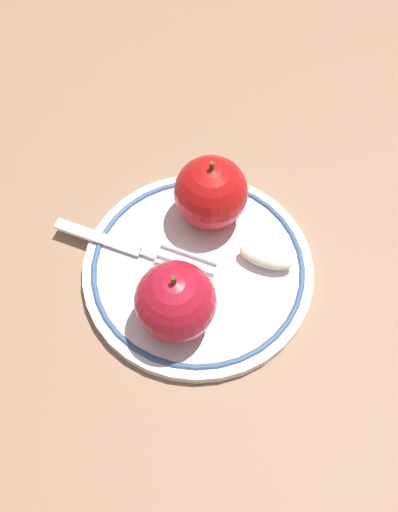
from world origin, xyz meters
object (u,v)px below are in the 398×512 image
(apple_red_whole, at_px, (175,302))
(fork, at_px, (128,248))
(apple_second_whole, at_px, (211,192))
(apple_slice_front, at_px, (267,256))
(plate, at_px, (199,269))

(apple_red_whole, bearing_deg, fork, -55.42)
(apple_second_whole, xyz_separation_m, fork, (0.09, 0.05, -0.04))
(apple_second_whole, relative_size, fork, 0.49)
(apple_red_whole, distance_m, apple_slice_front, 0.11)
(plate, height_order, apple_slice_front, apple_slice_front)
(apple_red_whole, bearing_deg, plate, -109.34)
(fork, bearing_deg, apple_slice_front, 15.53)
(plate, xyz_separation_m, apple_red_whole, (0.02, 0.06, 0.05))
(apple_red_whole, bearing_deg, apple_slice_front, -143.70)
(apple_second_whole, bearing_deg, fork, 28.16)
(apple_red_whole, distance_m, fork, 0.10)
(apple_red_whole, xyz_separation_m, apple_second_whole, (-0.03, -0.12, 0.00))
(apple_red_whole, height_order, apple_slice_front, apple_red_whole)
(plate, bearing_deg, apple_red_whole, 70.66)
(apple_second_whole, bearing_deg, plate, 80.26)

